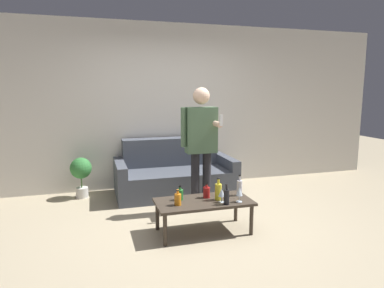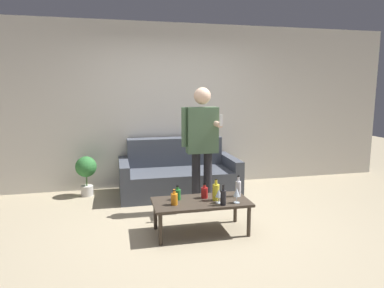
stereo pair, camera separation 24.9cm
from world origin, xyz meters
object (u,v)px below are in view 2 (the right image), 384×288
object	(u,v)px
coffee_table	(201,204)
bottle_orange	(178,194)
person_standing_front	(202,139)
couch	(178,174)

from	to	relation	value
coffee_table	bottle_orange	xyz separation A→B (m)	(-0.25, 0.10, 0.11)
bottle_orange	person_standing_front	xyz separation A→B (m)	(0.44, 0.59, 0.54)
person_standing_front	bottle_orange	bearing A→B (deg)	-126.58
coffee_table	person_standing_front	distance (m)	0.96
couch	bottle_orange	bearing A→B (deg)	-100.78
coffee_table	couch	bearing A→B (deg)	88.80
couch	bottle_orange	xyz separation A→B (m)	(-0.29, -1.50, 0.15)
couch	bottle_orange	world-z (taller)	couch
coffee_table	bottle_orange	distance (m)	0.29
coffee_table	person_standing_front	size ratio (longest dim) A/B	0.66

